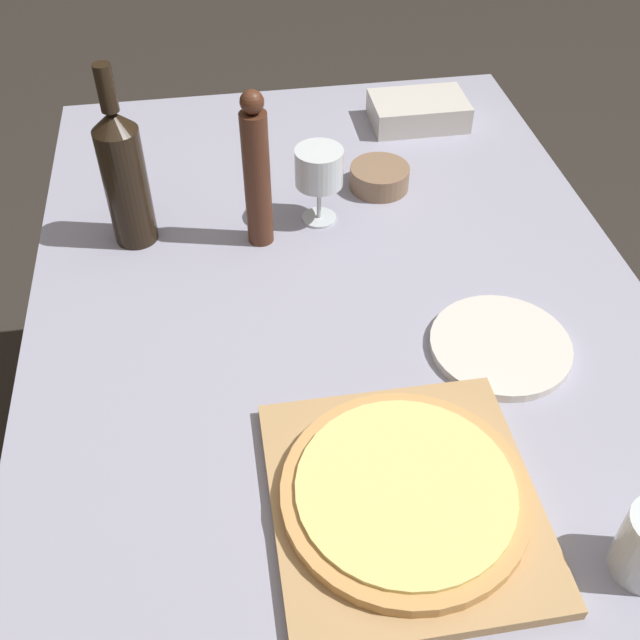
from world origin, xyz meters
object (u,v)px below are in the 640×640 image
(pizza, at_px, (405,492))
(small_bowl, at_px, (379,177))
(pepper_mill, at_px, (257,173))
(wine_bottle, at_px, (124,175))
(wine_glass, at_px, (320,169))

(pizza, xyz_separation_m, small_bowl, (0.12, 0.68, -0.01))
(pepper_mill, relative_size, small_bowl, 2.49)
(wine_bottle, distance_m, wine_glass, 0.32)
(wine_bottle, height_order, pepper_mill, wine_bottle)
(pepper_mill, bearing_deg, wine_bottle, 169.60)
(pizza, bearing_deg, wine_glass, 90.68)
(small_bowl, bearing_deg, wine_glass, -147.03)
(wine_bottle, bearing_deg, wine_glass, 0.58)
(wine_bottle, bearing_deg, small_bowl, 10.77)
(wine_bottle, distance_m, small_bowl, 0.47)
(pepper_mill, xyz_separation_m, small_bowl, (0.24, 0.12, -0.11))
(pizza, distance_m, wine_bottle, 0.69)
(pepper_mill, distance_m, wine_glass, 0.12)
(pepper_mill, bearing_deg, small_bowl, 27.75)
(pizza, xyz_separation_m, wine_glass, (-0.01, 0.60, 0.07))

